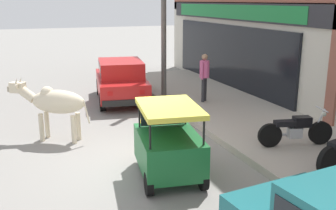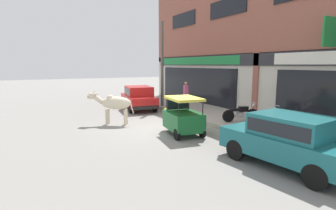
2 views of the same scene
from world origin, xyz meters
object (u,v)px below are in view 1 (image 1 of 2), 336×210
object	(u,v)px
car_1	(121,79)
motorcycle_0	(296,130)
auto_rickshaw	(168,145)
cow	(55,102)
utility_pole	(164,21)
pedestrian	(204,73)

from	to	relation	value
car_1	motorcycle_0	distance (m)	6.71
motorcycle_0	car_1	bearing A→B (deg)	-157.19
car_1	auto_rickshaw	size ratio (longest dim) A/B	1.81
cow	car_1	size ratio (longest dim) A/B	0.50
cow	utility_pole	distance (m)	5.34
cow	motorcycle_0	size ratio (longest dim) A/B	1.06
motorcycle_0	pedestrian	xyz separation A→B (m)	(-4.52, -0.17, 0.60)
motorcycle_0	pedestrian	world-z (taller)	pedestrian
pedestrian	utility_pole	bearing A→B (deg)	-144.91
car_1	motorcycle_0	world-z (taller)	car_1
car_1	pedestrian	xyz separation A→B (m)	(1.65, 2.43, 0.34)
auto_rickshaw	pedestrian	xyz separation A→B (m)	(-4.67, 3.08, 0.49)
motorcycle_0	utility_pole	xyz separation A→B (m)	(-5.86, -1.11, 2.24)
auto_rickshaw	motorcycle_0	xyz separation A→B (m)	(-0.14, 3.25, -0.10)
car_1	auto_rickshaw	bearing A→B (deg)	-5.88
pedestrian	cow	bearing A→B (deg)	-71.49
cow	auto_rickshaw	bearing A→B (deg)	32.29
utility_pole	pedestrian	bearing A→B (deg)	35.09
auto_rickshaw	motorcycle_0	size ratio (longest dim) A/B	1.16
cow	car_1	bearing A→B (deg)	142.51
auto_rickshaw	motorcycle_0	world-z (taller)	auto_rickshaw
car_1	auto_rickshaw	xyz separation A→B (m)	(6.32, -0.65, -0.15)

